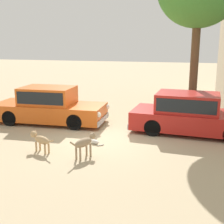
{
  "coord_description": "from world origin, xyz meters",
  "views": [
    {
      "loc": [
        2.89,
        -9.48,
        3.3
      ],
      "look_at": [
        0.27,
        0.2,
        0.9
      ],
      "focal_mm": 47.2,
      "sensor_mm": 36.0,
      "label": 1
    }
  ],
  "objects_px": {
    "parked_sedan_second": "(191,113)",
    "stray_dog_spotted": "(40,139)",
    "stray_dog_tan": "(85,142)",
    "stray_cat": "(94,142)",
    "parked_sedan_nearest": "(49,105)"
  },
  "relations": [
    {
      "from": "parked_sedan_second",
      "to": "stray_dog_spotted",
      "type": "xyz_separation_m",
      "value": [
        -4.41,
        -3.22,
        -0.34
      ]
    },
    {
      "from": "stray_dog_spotted",
      "to": "stray_dog_tan",
      "type": "distance_m",
      "value": 1.49
    },
    {
      "from": "parked_sedan_nearest",
      "to": "stray_dog_spotted",
      "type": "height_order",
      "value": "parked_sedan_nearest"
    },
    {
      "from": "parked_sedan_second",
      "to": "stray_dog_spotted",
      "type": "distance_m",
      "value": 5.47
    },
    {
      "from": "stray_dog_tan",
      "to": "parked_sedan_second",
      "type": "bearing_deg",
      "value": -16.42
    },
    {
      "from": "stray_dog_tan",
      "to": "parked_sedan_nearest",
      "type": "bearing_deg",
      "value": 65.99
    },
    {
      "from": "stray_cat",
      "to": "stray_dog_tan",
      "type": "bearing_deg",
      "value": 117.47
    },
    {
      "from": "parked_sedan_second",
      "to": "stray_dog_tan",
      "type": "height_order",
      "value": "parked_sedan_second"
    },
    {
      "from": "stray_cat",
      "to": "parked_sedan_nearest",
      "type": "bearing_deg",
      "value": -16.3
    },
    {
      "from": "parked_sedan_nearest",
      "to": "stray_dog_tan",
      "type": "relative_size",
      "value": 4.9
    },
    {
      "from": "parked_sedan_second",
      "to": "stray_cat",
      "type": "relative_size",
      "value": 7.87
    },
    {
      "from": "parked_sedan_second",
      "to": "stray_cat",
      "type": "bearing_deg",
      "value": -141.8
    },
    {
      "from": "parked_sedan_nearest",
      "to": "stray_dog_spotted",
      "type": "xyz_separation_m",
      "value": [
        1.28,
        -3.15,
        -0.34
      ]
    },
    {
      "from": "parked_sedan_nearest",
      "to": "stray_dog_spotted",
      "type": "relative_size",
      "value": 4.73
    },
    {
      "from": "parked_sedan_nearest",
      "to": "parked_sedan_second",
      "type": "height_order",
      "value": "parked_sedan_nearest"
    }
  ]
}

